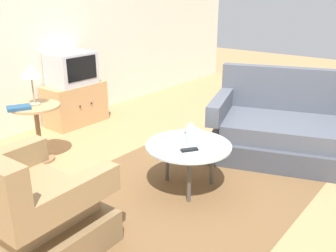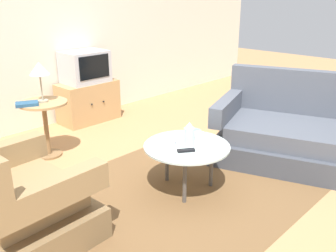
% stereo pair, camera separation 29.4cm
% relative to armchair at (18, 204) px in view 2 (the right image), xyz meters
% --- Properties ---
extents(ground_plane, '(16.00, 16.00, 0.00)m').
position_rel_armchair_xyz_m(ground_plane, '(1.45, -0.31, -0.30)').
color(ground_plane, '#AD7F51').
extents(back_wall, '(9.00, 0.12, 2.70)m').
position_rel_armchair_xyz_m(back_wall, '(1.45, 2.20, 1.05)').
color(back_wall, beige).
rests_on(back_wall, ground).
extents(area_rug, '(2.33, 1.98, 0.00)m').
position_rel_armchair_xyz_m(area_rug, '(1.40, -0.38, -0.30)').
color(area_rug, brown).
rests_on(area_rug, ground).
extents(armchair, '(0.85, 0.98, 0.86)m').
position_rel_armchair_xyz_m(armchair, '(0.00, 0.00, 0.00)').
color(armchair, brown).
rests_on(armchair, ground).
extents(couch, '(1.50, 1.92, 0.92)m').
position_rel_armchair_xyz_m(couch, '(2.70, -0.83, -0.01)').
color(couch, '#3E424B').
rests_on(couch, ground).
extents(coffee_table, '(0.77, 0.77, 0.44)m').
position_rel_armchair_xyz_m(coffee_table, '(1.40, -0.38, 0.10)').
color(coffee_table, '#B2C6C1').
rests_on(coffee_table, ground).
extents(side_table, '(0.50, 0.50, 0.62)m').
position_rel_armchair_xyz_m(side_table, '(0.89, 1.21, 0.15)').
color(side_table, tan).
rests_on(side_table, ground).
extents(tv_stand, '(0.80, 0.45, 0.55)m').
position_rel_armchair_xyz_m(tv_stand, '(1.90, 1.88, -0.02)').
color(tv_stand, tan).
rests_on(tv_stand, ground).
extents(television, '(0.58, 0.45, 0.42)m').
position_rel_armchair_xyz_m(television, '(1.90, 1.90, 0.47)').
color(television, '#B7B7BC').
rests_on(television, tv_stand).
extents(table_lamp, '(0.21, 0.21, 0.42)m').
position_rel_armchair_xyz_m(table_lamp, '(0.89, 1.21, 0.67)').
color(table_lamp, '#9E937A').
rests_on(table_lamp, side_table).
extents(vase, '(0.09, 0.09, 0.21)m').
position_rel_armchair_xyz_m(vase, '(1.43, -0.38, 0.24)').
color(vase, silver).
rests_on(vase, coffee_table).
extents(mug, '(0.13, 0.09, 0.08)m').
position_rel_armchair_xyz_m(mug, '(1.56, -0.39, 0.18)').
color(mug, white).
rests_on(mug, coffee_table).
extents(bowl, '(0.16, 0.16, 0.04)m').
position_rel_armchair_xyz_m(bowl, '(1.64, -0.25, 0.16)').
color(bowl, slate).
rests_on(bowl, coffee_table).
extents(tv_remote_dark, '(0.15, 0.13, 0.02)m').
position_rel_armchair_xyz_m(tv_remote_dark, '(1.29, -0.46, 0.15)').
color(tv_remote_dark, black).
rests_on(tv_remote_dark, coffee_table).
extents(tv_remote_silver, '(0.09, 0.16, 0.02)m').
position_rel_armchair_xyz_m(tv_remote_silver, '(1.32, -0.22, 0.15)').
color(tv_remote_silver, '#B2B2B7').
rests_on(tv_remote_silver, coffee_table).
extents(book, '(0.26, 0.22, 0.03)m').
position_rel_armchair_xyz_m(book, '(0.71, 1.21, 0.34)').
color(book, navy).
rests_on(book, side_table).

